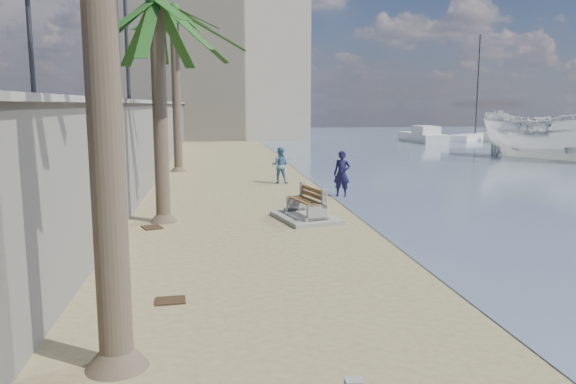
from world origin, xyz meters
TOP-DOWN VIEW (x-y plane):
  - ground_plane at (0.00, 0.00)m, footprint 140.00×140.00m
  - seawall at (-5.20, 20.00)m, footprint 0.45×70.00m
  - wall_cap at (-5.20, 20.00)m, footprint 0.80×70.00m
  - end_building at (-2.00, 52.00)m, footprint 18.00×12.00m
  - bench_far at (0.34, 9.16)m, footprint 2.01×2.55m
  - palm_mid at (-3.90, 9.43)m, footprint 5.00×5.00m
  - palm_back at (-4.17, 22.27)m, footprint 5.00×5.00m
  - streetlight at (-5.10, 12.00)m, footprint 0.28×0.28m
  - person_a at (2.39, 13.19)m, footprint 0.86×0.77m
  - person_b at (0.53, 17.15)m, footprint 1.00×0.88m
  - boat_cruiser at (18.75, 25.42)m, footprint 4.99×5.03m
  - yacht_near at (24.25, 36.56)m, footprint 4.35×12.61m
  - yacht_far at (16.97, 42.80)m, footprint 2.31×7.69m
  - sailboat_west at (22.89, 44.32)m, footprint 6.87×6.09m
  - debris_c at (-4.16, 8.62)m, footprint 0.69×0.76m
  - debris_d at (-3.22, 2.46)m, footprint 0.55×0.45m

SIDE VIEW (x-z plane):
  - ground_plane at x=0.00m, z-range 0.00..0.00m
  - debris_c at x=-4.16m, z-range 0.00..0.03m
  - debris_d at x=-3.22m, z-range 0.00..0.03m
  - sailboat_west at x=22.89m, z-range -4.72..5.36m
  - yacht_near at x=24.25m, z-range -0.40..1.10m
  - yacht_far at x=16.97m, z-range -0.40..1.10m
  - bench_far at x=0.34m, z-range -0.06..0.88m
  - person_b at x=0.53m, z-range 0.00..1.76m
  - person_a at x=2.39m, z-range 0.00..1.99m
  - boat_cruiser at x=18.75m, z-range -0.40..3.83m
  - seawall at x=-5.20m, z-range 0.00..3.50m
  - wall_cap at x=-5.20m, z-range 3.49..3.61m
  - palm_mid at x=-3.90m, z-range 2.61..9.79m
  - streetlight at x=-5.10m, z-range 4.08..9.21m
  - end_building at x=-2.00m, z-range 0.00..14.00m
  - palm_back at x=-4.17m, z-range 3.49..12.54m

